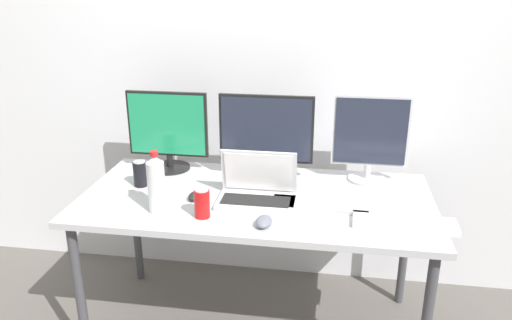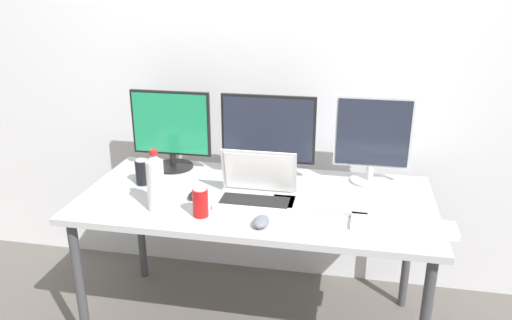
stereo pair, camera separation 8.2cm
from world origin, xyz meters
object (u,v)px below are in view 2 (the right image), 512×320
at_px(laptop_silver, 257,190).
at_px(soda_can_near_keyboard, 142,172).
at_px(monitor_left, 171,129).
at_px(keyboard_main, 319,206).
at_px(work_desk, 256,208).
at_px(mouse_by_keyboard, 195,195).
at_px(soda_can_by_laptop, 200,202).
at_px(monitor_right, 373,139).
at_px(keyboard_aux, 403,226).
at_px(mouse_by_laptop, 261,222).
at_px(water_bottle, 156,183).
at_px(monitor_center, 268,134).

relative_size(laptop_silver, soda_can_near_keyboard, 2.76).
bearing_deg(monitor_left, keyboard_main, -23.68).
height_order(work_desk, mouse_by_keyboard, mouse_by_keyboard).
height_order(laptop_silver, soda_can_by_laptop, laptop_silver).
relative_size(monitor_right, laptop_silver, 1.24).
distance_m(keyboard_aux, soda_can_near_keyboard, 1.25).
distance_m(monitor_left, mouse_by_laptop, 0.83).
bearing_deg(water_bottle, soda_can_by_laptop, -6.17).
bearing_deg(monitor_right, keyboard_main, -122.63).
relative_size(monitor_left, keyboard_main, 1.01).
bearing_deg(laptop_silver, keyboard_main, -5.43).
relative_size(keyboard_main, mouse_by_keyboard, 4.45).
xyz_separation_m(laptop_silver, water_bottle, (-0.41, -0.18, 0.07)).
height_order(monitor_left, keyboard_main, monitor_left).
xyz_separation_m(work_desk, laptop_silver, (0.01, -0.04, 0.11)).
bearing_deg(keyboard_aux, water_bottle, -176.45).
xyz_separation_m(laptop_silver, mouse_by_laptop, (0.06, -0.24, -0.03)).
bearing_deg(soda_can_near_keyboard, mouse_by_laptop, -26.34).
xyz_separation_m(monitor_center, soda_can_by_laptop, (-0.21, -0.49, -0.17)).
relative_size(work_desk, water_bottle, 5.87).
bearing_deg(mouse_by_keyboard, monitor_center, 55.57).
height_order(keyboard_main, mouse_by_laptop, mouse_by_laptop).
relative_size(monitor_right, soda_can_by_laptop, 3.43).
bearing_deg(soda_can_by_laptop, keyboard_main, 19.28).
bearing_deg(soda_can_by_laptop, keyboard_aux, 3.33).
bearing_deg(water_bottle, keyboard_main, 12.14).
bearing_deg(monitor_center, mouse_by_keyboard, -132.04).
bearing_deg(monitor_left, mouse_by_laptop, -44.10).
relative_size(laptop_silver, mouse_by_laptop, 3.37).
xyz_separation_m(monitor_center, laptop_silver, (-0.00, -0.29, -0.18)).
bearing_deg(monitor_left, monitor_right, -0.19).
xyz_separation_m(monitor_center, water_bottle, (-0.41, -0.46, -0.10)).
bearing_deg(water_bottle, mouse_by_laptop, -7.58).
distance_m(monitor_center, laptop_silver, 0.34).
distance_m(keyboard_aux, mouse_by_laptop, 0.58).
relative_size(keyboard_aux, mouse_by_laptop, 4.06).
bearing_deg(mouse_by_keyboard, monitor_left, 131.23).
height_order(keyboard_aux, soda_can_near_keyboard, soda_can_near_keyboard).
bearing_deg(laptop_silver, monitor_left, 147.91).
relative_size(laptop_silver, keyboard_aux, 0.83).
xyz_separation_m(monitor_right, soda_can_near_keyboard, (-1.10, -0.24, -0.16)).
distance_m(monitor_center, water_bottle, 0.63).
xyz_separation_m(laptop_silver, soda_can_by_laptop, (-0.21, -0.20, 0.01)).
xyz_separation_m(monitor_right, mouse_by_keyboard, (-0.79, -0.35, -0.21)).
bearing_deg(monitor_center, soda_can_by_laptop, -112.97).
bearing_deg(monitor_center, work_desk, -93.00).
distance_m(monitor_left, mouse_by_keyboard, 0.47).
bearing_deg(soda_can_near_keyboard, water_bottle, -55.58).
bearing_deg(soda_can_by_laptop, mouse_by_laptop, -8.65).
bearing_deg(monitor_center, water_bottle, -131.51).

